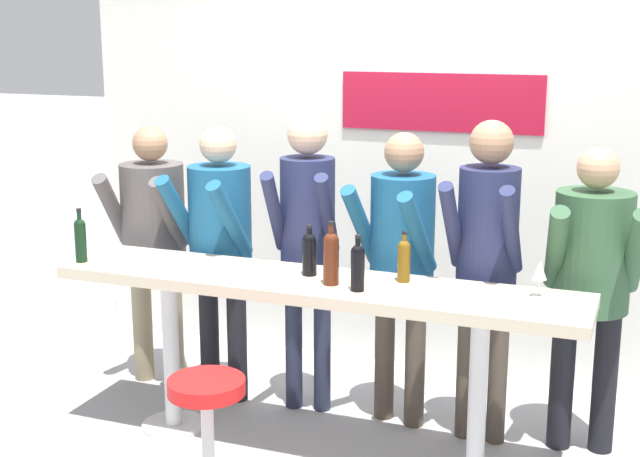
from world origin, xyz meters
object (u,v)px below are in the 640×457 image
(tasting_table, at_px, (314,306))
(person_left, at_px, (219,234))
(person_right, at_px, (591,269))
(wine_bottle_1, at_px, (358,265))
(wine_bottle_2, at_px, (331,256))
(person_far_left, at_px, (153,228))
(wine_bottle_3, at_px, (404,259))
(person_center, at_px, (401,247))
(wine_bottle_4, at_px, (80,238))
(bar_stool, at_px, (207,422))
(person_center_left, at_px, (307,228))
(wine_glass_0, at_px, (540,272))
(person_center_right, at_px, (487,244))
(wine_bottle_0, at_px, (309,252))

(tasting_table, height_order, person_left, person_left)
(person_right, relative_size, wine_bottle_1, 5.83)
(wine_bottle_2, bearing_deg, person_right, 26.74)
(wine_bottle_1, bearing_deg, person_left, 150.84)
(person_far_left, height_order, wine_bottle_3, person_far_left)
(person_center, height_order, wine_bottle_4, person_center)
(bar_stool, bearing_deg, wine_bottle_1, 45.91)
(person_center_left, distance_m, wine_bottle_4, 1.25)
(person_center_left, relative_size, wine_glass_0, 9.87)
(person_right, bearing_deg, wine_bottle_1, -156.82)
(person_left, distance_m, wine_bottle_2, 1.05)
(person_far_left, bearing_deg, bar_stool, -55.07)
(tasting_table, relative_size, person_left, 1.66)
(person_left, xyz_separation_m, person_right, (2.10, 0.07, -0.02))
(person_center_left, height_order, person_center_right, person_center_right)
(wine_bottle_3, xyz_separation_m, wine_bottle_4, (-1.75, -0.26, 0.01))
(tasting_table, xyz_separation_m, wine_bottle_2, (0.11, -0.05, 0.29))
(person_far_left, bearing_deg, wine_bottle_2, -28.23)
(wine_bottle_3, distance_m, wine_bottle_4, 1.77)
(tasting_table, xyz_separation_m, wine_bottle_1, (0.27, -0.10, 0.27))
(person_right, bearing_deg, wine_bottle_0, -169.60)
(person_center_left, xyz_separation_m, person_center_right, (1.03, -0.04, 0.00))
(wine_bottle_3, bearing_deg, wine_bottle_4, -171.58)
(person_far_left, relative_size, wine_bottle_3, 6.27)
(person_center_right, xyz_separation_m, person_right, (0.53, 0.08, -0.10))
(person_far_left, distance_m, wine_bottle_2, 1.53)
(wine_glass_0, bearing_deg, wine_bottle_4, -174.30)
(person_right, bearing_deg, wine_bottle_2, -162.41)
(tasting_table, height_order, wine_bottle_2, wine_bottle_2)
(bar_stool, bearing_deg, person_center_left, 88.42)
(wine_bottle_3, bearing_deg, wine_bottle_2, -151.28)
(person_center_right, relative_size, wine_bottle_1, 6.27)
(wine_bottle_2, bearing_deg, tasting_table, 155.80)
(person_center, distance_m, wine_glass_0, 0.91)
(person_center_left, xyz_separation_m, wine_bottle_1, (0.51, -0.62, -0.01))
(person_center_left, bearing_deg, bar_stool, -100.28)
(wine_bottle_2, xyz_separation_m, wine_glass_0, (1.00, 0.16, -0.02))
(tasting_table, relative_size, wine_bottle_3, 10.62)
(person_center_left, height_order, person_center, person_center_left)
(person_far_left, relative_size, person_left, 0.98)
(wine_bottle_0, xyz_separation_m, wine_bottle_4, (-1.26, -0.20, 0.01))
(person_far_left, relative_size, wine_bottle_2, 5.05)
(person_center_left, height_order, wine_bottle_0, person_center_left)
(person_left, relative_size, wine_glass_0, 9.39)
(wine_bottle_0, height_order, wine_bottle_4, wine_bottle_4)
(person_center, height_order, wine_glass_0, person_center)
(tasting_table, bearing_deg, wine_bottle_4, -174.35)
(tasting_table, height_order, wine_bottle_1, wine_bottle_1)
(person_left, height_order, person_center_right, person_center_right)
(wine_bottle_4, bearing_deg, wine_bottle_3, 8.42)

